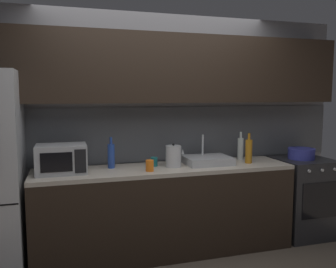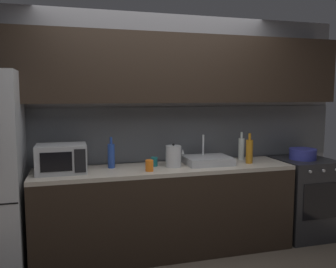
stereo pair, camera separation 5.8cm
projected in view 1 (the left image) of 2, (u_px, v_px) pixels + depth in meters
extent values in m
cube|color=slate|center=(156.00, 129.00, 3.93)|extent=(4.37, 0.10, 2.50)
cube|color=#4C4F54|center=(157.00, 134.00, 3.88)|extent=(4.37, 0.01, 0.60)
cube|color=black|center=(161.00, 69.00, 3.64)|extent=(4.02, 0.34, 0.70)
cube|color=black|center=(166.00, 212.00, 3.64)|extent=(2.63, 0.60, 0.86)
cube|color=#B2A899|center=(166.00, 169.00, 3.59)|extent=(2.63, 0.60, 0.04)
cube|color=#232326|center=(302.00, 197.00, 4.10)|extent=(0.60, 0.60, 0.90)
cube|color=black|center=(320.00, 200.00, 3.81)|extent=(0.45, 0.01, 0.40)
cylinder|color=#B2B2B7|center=(309.00, 171.00, 3.72)|extent=(0.03, 0.02, 0.03)
cylinder|color=#B2B2B7|center=(322.00, 170.00, 3.76)|extent=(0.03, 0.02, 0.03)
cylinder|color=#B2B2B7|center=(335.00, 169.00, 3.81)|extent=(0.03, 0.02, 0.03)
cube|color=#A8AAAF|center=(61.00, 159.00, 3.30)|extent=(0.46, 0.34, 0.27)
cube|color=black|center=(56.00, 162.00, 3.13)|extent=(0.28, 0.01, 0.18)
cube|color=black|center=(80.00, 161.00, 3.19)|extent=(0.10, 0.01, 0.22)
cube|color=#ADAFB5|center=(207.00, 160.00, 3.74)|extent=(0.48, 0.38, 0.08)
cylinder|color=silver|center=(203.00, 145.00, 3.85)|extent=(0.02, 0.02, 0.22)
cylinder|color=#B7BABF|center=(173.00, 156.00, 3.59)|extent=(0.16, 0.16, 0.22)
sphere|color=black|center=(173.00, 144.00, 3.58)|extent=(0.02, 0.02, 0.02)
cone|color=#B7BABF|center=(183.00, 152.00, 3.61)|extent=(0.03, 0.03, 0.05)
cylinder|color=#234299|center=(111.00, 156.00, 3.52)|extent=(0.07, 0.07, 0.24)
cylinder|color=#234299|center=(111.00, 141.00, 3.50)|extent=(0.03, 0.03, 0.07)
cylinder|color=silver|center=(240.00, 149.00, 3.99)|extent=(0.07, 0.07, 0.25)
cylinder|color=silver|center=(241.00, 135.00, 3.97)|extent=(0.03, 0.03, 0.07)
cylinder|color=#B27019|center=(249.00, 151.00, 3.78)|extent=(0.07, 0.07, 0.25)
cylinder|color=#B27019|center=(249.00, 136.00, 3.77)|extent=(0.03, 0.03, 0.07)
cylinder|color=orange|center=(150.00, 166.00, 3.38)|extent=(0.08, 0.08, 0.11)
cylinder|color=#19666B|center=(154.00, 162.00, 3.62)|extent=(0.07, 0.07, 0.09)
cylinder|color=#333899|center=(301.00, 154.00, 4.04)|extent=(0.30, 0.30, 0.10)
cylinder|color=#333899|center=(301.00, 149.00, 4.03)|extent=(0.30, 0.30, 0.02)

